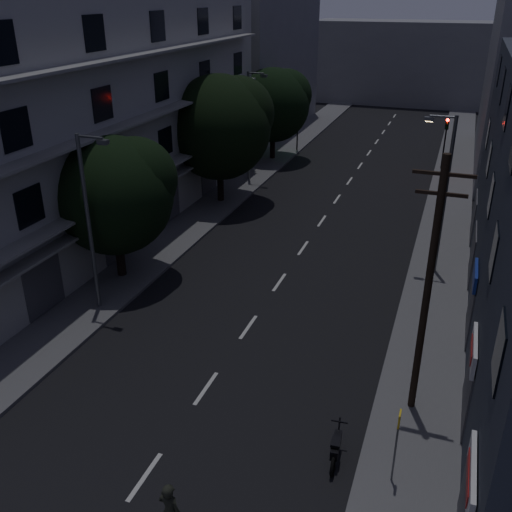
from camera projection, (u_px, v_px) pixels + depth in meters
The scene contains 18 objects.
ground at pixel (324, 218), 36.88m from camera, with size 160.00×160.00×0.00m, color black.
sidewalk_left at pixel (217, 204), 39.15m from camera, with size 3.00×90.00×0.15m, color #565659.
sidewalk_right at pixel (444, 232), 34.56m from camera, with size 3.00×90.00×0.15m, color #565659.
lane_markings at pixel (344, 190), 42.21m from camera, with size 0.15×60.50×0.01m.
building_left at pixel (90, 117), 31.62m from camera, with size 7.00×36.00×14.00m.
building_far_left at pixel (264, 50), 56.81m from camera, with size 6.00×20.00×16.00m, color slate.
building_far_end at pixel (408, 63), 73.18m from camera, with size 24.00×8.00×10.00m, color slate.
tree_near at pixel (115, 191), 27.42m from camera, with size 5.79×5.79×7.15m.
tree_mid at pixel (220, 123), 37.49m from camera, with size 6.89×6.89×8.47m.
tree_far at pixel (274, 102), 47.75m from camera, with size 6.12×6.12×7.57m.
traffic_signal_far_right at pixel (446, 133), 45.45m from camera, with size 0.28×0.37×4.10m.
traffic_signal_far_left at pixel (298, 118), 50.83m from camera, with size 0.28×0.37×4.10m.
street_lamp_left_near at pixel (90, 216), 24.42m from camera, with size 1.51×0.25×8.00m.
street_lamp_right at pixel (444, 188), 27.84m from camera, with size 1.51×0.25×8.00m.
street_lamp_left_far at pixel (250, 121), 42.22m from camera, with size 1.51×0.25×8.00m.
utility_pole at pixel (428, 286), 18.02m from camera, with size 1.80×0.24×9.00m.
bus_stop_sign at pixel (397, 434), 16.22m from camera, with size 0.06×0.35×2.52m.
motorcycle at pixel (336, 448), 17.69m from camera, with size 0.52×1.81×1.16m.
Camera 1 is at (7.50, -8.93, 13.35)m, focal length 40.00 mm.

